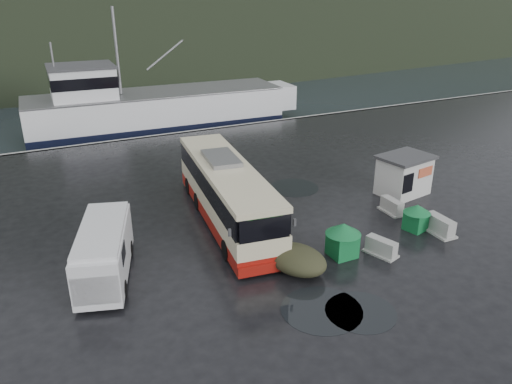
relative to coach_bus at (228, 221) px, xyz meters
name	(u,v)px	position (x,y,z in m)	size (l,w,h in m)	color
ground	(272,242)	(1.02, -3.04, 0.00)	(160.00, 160.00, 0.00)	black
harbor_water	(50,37)	(1.02, 106.96, 0.00)	(300.00, 180.00, 0.02)	black
quay_edge	(157,136)	(1.02, 16.96, 0.00)	(160.00, 0.60, 1.50)	#999993
headland	(44,10)	(11.02, 246.96, 0.00)	(780.00, 540.00, 570.00)	black
coach_bus	(228,221)	(0.00, 0.00, 0.00)	(2.90, 11.49, 3.25)	beige
white_van	(108,276)	(-6.61, -2.66, 0.00)	(1.91, 5.52, 2.30)	silver
waste_bin_left	(341,255)	(3.23, -5.56, 0.00)	(1.14, 1.14, 1.60)	#126832
waste_bin_right	(415,230)	(8.00, -5.04, 0.00)	(0.97, 0.97, 1.35)	#126832
dome_tent	(296,270)	(0.75, -5.78, 0.00)	(1.99, 2.79, 1.09)	#31321E
ticket_kiosk	(402,193)	(10.57, -1.14, 0.00)	(2.98, 2.26, 2.33)	silver
jersey_barrier_a	(380,254)	(4.88, -6.25, 0.00)	(0.76, 1.52, 0.76)	#999993
jersey_barrier_b	(391,212)	(8.30, -2.91, 0.00)	(0.75, 1.50, 0.75)	#999993
jersey_barrier_c	(438,233)	(8.79, -5.84, 0.00)	(0.86, 1.72, 0.86)	#999993
fishing_trawler	(158,113)	(3.11, 24.22, 0.00)	(27.68, 6.06, 11.07)	silver
puddles	(318,254)	(2.32, -5.03, 0.01)	(8.23, 14.61, 0.01)	black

